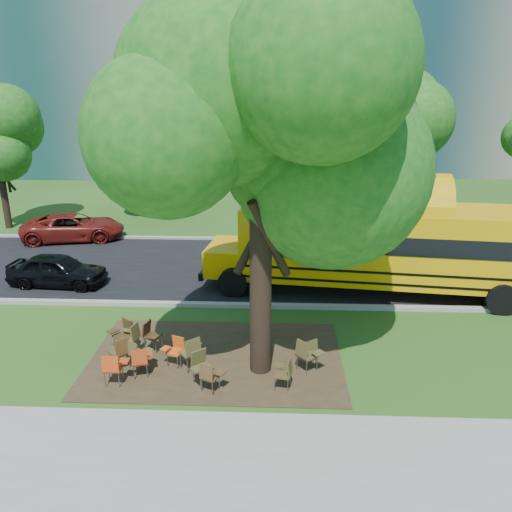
{
  "coord_description": "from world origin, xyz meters",
  "views": [
    {
      "loc": [
        2.64,
        -12.84,
        7.17
      ],
      "look_at": [
        1.94,
        3.82,
        1.61
      ],
      "focal_mm": 35.0,
      "sensor_mm": 36.0,
      "label": 1
    }
  ],
  "objects_px": {
    "chair_1": "(137,352)",
    "chair_7": "(306,353)",
    "chair_12": "(258,333)",
    "bg_car_red": "(74,227)",
    "main_tree": "(261,142)",
    "chair_5": "(200,364)",
    "chair_14": "(141,359)",
    "school_bus": "(402,245)",
    "chair_3": "(176,348)",
    "chair_2": "(121,350)",
    "chair_9": "(124,332)",
    "chair_6": "(285,371)",
    "chair_11": "(192,350)",
    "chair_8": "(132,335)",
    "chair_4": "(210,375)",
    "chair_13": "(310,348)",
    "chair_10": "(150,333)",
    "chair_0": "(113,366)",
    "black_car": "(57,270)"
  },
  "relations": [
    {
      "from": "black_car",
      "to": "bg_car_red",
      "type": "xyz_separation_m",
      "value": [
        -1.77,
        6.06,
        0.05
      ]
    },
    {
      "from": "chair_9",
      "to": "chair_4",
      "type": "bearing_deg",
      "value": -179.55
    },
    {
      "from": "chair_9",
      "to": "chair_12",
      "type": "relative_size",
      "value": 1.0
    },
    {
      "from": "chair_1",
      "to": "chair_13",
      "type": "relative_size",
      "value": 1.09
    },
    {
      "from": "chair_4",
      "to": "chair_14",
      "type": "distance_m",
      "value": 2.0
    },
    {
      "from": "chair_10",
      "to": "chair_12",
      "type": "bearing_deg",
      "value": 107.79
    },
    {
      "from": "main_tree",
      "to": "black_car",
      "type": "xyz_separation_m",
      "value": [
        -7.97,
        5.8,
        -5.39
      ]
    },
    {
      "from": "main_tree",
      "to": "chair_1",
      "type": "height_order",
      "value": "main_tree"
    },
    {
      "from": "chair_1",
      "to": "chair_11",
      "type": "distance_m",
      "value": 1.48
    },
    {
      "from": "chair_9",
      "to": "chair_8",
      "type": "bearing_deg",
      "value": -178.7
    },
    {
      "from": "chair_13",
      "to": "chair_14",
      "type": "bearing_deg",
      "value": 151.66
    },
    {
      "from": "chair_12",
      "to": "bg_car_red",
      "type": "distance_m",
      "value": 14.5
    },
    {
      "from": "chair_9",
      "to": "chair_1",
      "type": "bearing_deg",
      "value": 159.3
    },
    {
      "from": "school_bus",
      "to": "chair_6",
      "type": "distance_m",
      "value": 7.88
    },
    {
      "from": "main_tree",
      "to": "chair_3",
      "type": "distance_m",
      "value": 5.97
    },
    {
      "from": "chair_1",
      "to": "chair_7",
      "type": "distance_m",
      "value": 4.53
    },
    {
      "from": "chair_8",
      "to": "chair_4",
      "type": "bearing_deg",
      "value": -113.95
    },
    {
      "from": "main_tree",
      "to": "chair_4",
      "type": "distance_m",
      "value": 5.76
    },
    {
      "from": "chair_7",
      "to": "chair_14",
      "type": "xyz_separation_m",
      "value": [
        -4.32,
        -0.41,
        -0.06
      ]
    },
    {
      "from": "chair_6",
      "to": "chair_4",
      "type": "bearing_deg",
      "value": 108.77
    },
    {
      "from": "main_tree",
      "to": "chair_5",
      "type": "bearing_deg",
      "value": -153.7
    },
    {
      "from": "chair_1",
      "to": "chair_3",
      "type": "bearing_deg",
      "value": 49.03
    },
    {
      "from": "chair_3",
      "to": "chair_6",
      "type": "relative_size",
      "value": 0.99
    },
    {
      "from": "chair_14",
      "to": "black_car",
      "type": "relative_size",
      "value": 0.23
    },
    {
      "from": "chair_6",
      "to": "chair_8",
      "type": "xyz_separation_m",
      "value": [
        -4.31,
        1.59,
        0.07
      ]
    },
    {
      "from": "chair_1",
      "to": "chair_9",
      "type": "xyz_separation_m",
      "value": [
        -0.63,
        1.0,
        0.07
      ]
    },
    {
      "from": "chair_4",
      "to": "chair_10",
      "type": "height_order",
      "value": "chair_10"
    },
    {
      "from": "chair_4",
      "to": "chair_14",
      "type": "height_order",
      "value": "chair_14"
    },
    {
      "from": "chair_14",
      "to": "bg_car_red",
      "type": "xyz_separation_m",
      "value": [
        -6.63,
        12.35,
        0.15
      ]
    },
    {
      "from": "chair_3",
      "to": "chair_12",
      "type": "bearing_deg",
      "value": -135.41
    },
    {
      "from": "chair_2",
      "to": "chair_9",
      "type": "distance_m",
      "value": 1.01
    },
    {
      "from": "chair_0",
      "to": "chair_13",
      "type": "distance_m",
      "value": 5.19
    },
    {
      "from": "chair_5",
      "to": "bg_car_red",
      "type": "xyz_separation_m",
      "value": [
        -8.24,
        12.6,
        0.11
      ]
    },
    {
      "from": "chair_1",
      "to": "chair_6",
      "type": "xyz_separation_m",
      "value": [
        3.95,
        -0.79,
        -0.01
      ]
    },
    {
      "from": "chair_8",
      "to": "bg_car_red",
      "type": "relative_size",
      "value": 0.19
    },
    {
      "from": "chair_9",
      "to": "chair_11",
      "type": "bearing_deg",
      "value": -167.47
    },
    {
      "from": "chair_9",
      "to": "chair_11",
      "type": "distance_m",
      "value": 2.32
    },
    {
      "from": "chair_5",
      "to": "chair_9",
      "type": "bearing_deg",
      "value": -73.4
    },
    {
      "from": "school_bus",
      "to": "chair_4",
      "type": "relative_size",
      "value": 16.41
    },
    {
      "from": "chair_5",
      "to": "chair_7",
      "type": "height_order",
      "value": "chair_7"
    },
    {
      "from": "school_bus",
      "to": "chair_14",
      "type": "bearing_deg",
      "value": -135.97
    },
    {
      "from": "chair_1",
      "to": "chair_2",
      "type": "bearing_deg",
      "value": -147.74
    },
    {
      "from": "chair_5",
      "to": "chair_3",
      "type": "bearing_deg",
      "value": -87.49
    },
    {
      "from": "chair_0",
      "to": "chair_5",
      "type": "height_order",
      "value": "chair_5"
    },
    {
      "from": "chair_3",
      "to": "chair_11",
      "type": "distance_m",
      "value": 0.54
    },
    {
      "from": "main_tree",
      "to": "chair_11",
      "type": "bearing_deg",
      "value": -178.12
    },
    {
      "from": "school_bus",
      "to": "chair_5",
      "type": "relative_size",
      "value": 14.51
    },
    {
      "from": "school_bus",
      "to": "chair_10",
      "type": "bearing_deg",
      "value": -143.14
    },
    {
      "from": "chair_6",
      "to": "black_car",
      "type": "height_order",
      "value": "black_car"
    },
    {
      "from": "school_bus",
      "to": "chair_5",
      "type": "height_order",
      "value": "school_bus"
    }
  ]
}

